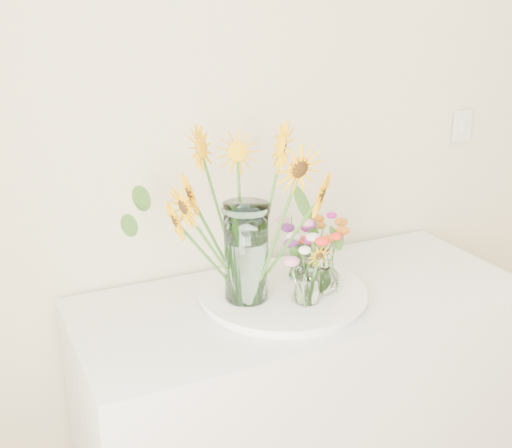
% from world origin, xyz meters
% --- Properties ---
extents(counter, '(1.40, 0.60, 0.90)m').
position_xyz_m(counter, '(-0.51, 1.93, 0.45)').
color(counter, white).
rests_on(counter, ground_plane).
extents(tray, '(0.49, 0.49, 0.02)m').
position_xyz_m(tray, '(-0.58, 1.93, 0.91)').
color(tray, white).
rests_on(tray, counter).
extents(mason_jar, '(0.15, 0.15, 0.30)m').
position_xyz_m(mason_jar, '(-0.70, 1.93, 1.07)').
color(mason_jar, '#A7CBD0').
rests_on(mason_jar, tray).
extents(sunflower_bouquet, '(0.87, 0.87, 0.55)m').
position_xyz_m(sunflower_bouquet, '(-0.70, 1.93, 1.20)').
color(sunflower_bouquet, '#FFB405').
rests_on(sunflower_bouquet, tray).
extents(small_vase_a, '(0.10, 0.10, 0.13)m').
position_xyz_m(small_vase_a, '(-0.55, 1.84, 0.99)').
color(small_vase_a, white).
rests_on(small_vase_a, tray).
extents(wildflower_posy_a, '(0.20, 0.20, 0.22)m').
position_xyz_m(wildflower_posy_a, '(-0.55, 1.84, 1.03)').
color(wildflower_posy_a, '#C86411').
rests_on(wildflower_posy_a, tray).
extents(small_vase_b, '(0.12, 0.12, 0.14)m').
position_xyz_m(small_vase_b, '(-0.47, 1.88, 1.00)').
color(small_vase_b, white).
rests_on(small_vase_b, tray).
extents(wildflower_posy_b, '(0.22, 0.22, 0.23)m').
position_xyz_m(wildflower_posy_b, '(-0.47, 1.88, 1.04)').
color(wildflower_posy_b, '#C86411').
rests_on(wildflower_posy_b, tray).
extents(small_vase_c, '(0.09, 0.09, 0.12)m').
position_xyz_m(small_vase_c, '(-0.49, 2.00, 0.98)').
color(small_vase_c, white).
rests_on(small_vase_c, tray).
extents(wildflower_posy_c, '(0.19, 0.19, 0.21)m').
position_xyz_m(wildflower_posy_c, '(-0.49, 2.00, 1.03)').
color(wildflower_posy_c, '#C86411').
rests_on(wildflower_posy_c, tray).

